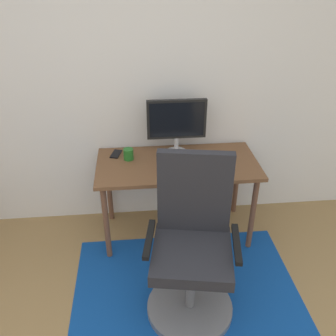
{
  "coord_description": "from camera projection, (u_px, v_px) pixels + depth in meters",
  "views": [
    {
      "loc": [
        0.12,
        -0.68,
        2.12
      ],
      "look_at": [
        0.34,
        1.57,
        0.8
      ],
      "focal_mm": 39.05,
      "sensor_mm": 36.0,
      "label": 1
    }
  ],
  "objects": [
    {
      "name": "wall_back",
      "position": [
        117.0,
        76.0,
        2.88
      ],
      "size": [
        6.0,
        0.1,
        2.6
      ],
      "primitive_type": "cube",
      "color": "silver",
      "rests_on": "ground"
    },
    {
      "name": "office_chair",
      "position": [
        192.0,
        255.0,
        2.35
      ],
      "size": [
        0.62,
        0.58,
        1.12
      ],
      "rotation": [
        0.0,
        0.0,
        -0.18
      ],
      "color": "slate",
      "rests_on": "ground"
    },
    {
      "name": "area_rug",
      "position": [
        187.0,
        298.0,
        2.61
      ],
      "size": [
        1.62,
        1.33,
        0.01
      ],
      "primitive_type": "cube",
      "color": "navy",
      "rests_on": "ground"
    },
    {
      "name": "coffee_cup",
      "position": [
        128.0,
        154.0,
        2.92
      ],
      "size": [
        0.08,
        0.08,
        0.09
      ],
      "primitive_type": "cylinder",
      "color": "#216822",
      "rests_on": "desk"
    },
    {
      "name": "cell_phone",
      "position": [
        116.0,
        154.0,
        3.01
      ],
      "size": [
        0.1,
        0.15,
        0.01
      ],
      "primitive_type": "cube",
      "rotation": [
        0.0,
        0.0,
        -0.26
      ],
      "color": "black",
      "rests_on": "desk"
    },
    {
      "name": "monitor",
      "position": [
        177.0,
        122.0,
        2.89
      ],
      "size": [
        0.47,
        0.18,
        0.46
      ],
      "color": "#B2B2B7",
      "rests_on": "desk"
    },
    {
      "name": "keyboard",
      "position": [
        186.0,
        171.0,
        2.76
      ],
      "size": [
        0.43,
        0.13,
        0.02
      ],
      "primitive_type": "cube",
      "color": "white",
      "rests_on": "desk"
    },
    {
      "name": "desk",
      "position": [
        177.0,
        171.0,
        2.93
      ],
      "size": [
        1.28,
        0.61,
        0.7
      ],
      "color": "brown",
      "rests_on": "ground"
    },
    {
      "name": "computer_mouse",
      "position": [
        230.0,
        169.0,
        2.77
      ],
      "size": [
        0.06,
        0.1,
        0.03
      ],
      "primitive_type": "ellipsoid",
      "color": "white",
      "rests_on": "desk"
    }
  ]
}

